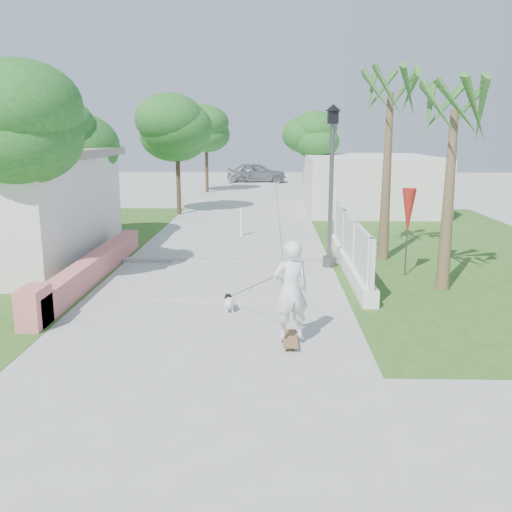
{
  "coord_description": "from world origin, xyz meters",
  "views": [
    {
      "loc": [
        1.25,
        -10.18,
        3.69
      ],
      "look_at": [
        0.94,
        1.78,
        1.1
      ],
      "focal_mm": 40.0,
      "sensor_mm": 36.0,
      "label": 1
    }
  ],
  "objects_px": {
    "street_lamp": "(331,180)",
    "bollard": "(241,222)",
    "skateboarder": "(258,288)",
    "patio_umbrella": "(408,212)",
    "parked_car": "(256,173)",
    "dog": "(229,302)"
  },
  "relations": [
    {
      "from": "street_lamp",
      "to": "patio_umbrella",
      "type": "height_order",
      "value": "street_lamp"
    },
    {
      "from": "patio_umbrella",
      "to": "bollard",
      "type": "bearing_deg",
      "value": 129.91
    },
    {
      "from": "patio_umbrella",
      "to": "street_lamp",
      "type": "bearing_deg",
      "value": 152.24
    },
    {
      "from": "bollard",
      "to": "parked_car",
      "type": "bearing_deg",
      "value": 90.12
    },
    {
      "from": "street_lamp",
      "to": "bollard",
      "type": "relative_size",
      "value": 4.07
    },
    {
      "from": "skateboarder",
      "to": "parked_car",
      "type": "bearing_deg",
      "value": -104.95
    },
    {
      "from": "patio_umbrella",
      "to": "dog",
      "type": "xyz_separation_m",
      "value": [
        -4.42,
        -3.19,
        -1.49
      ]
    },
    {
      "from": "bollard",
      "to": "patio_umbrella",
      "type": "distance_m",
      "value": 7.25
    },
    {
      "from": "skateboarder",
      "to": "dog",
      "type": "distance_m",
      "value": 1.36
    },
    {
      "from": "patio_umbrella",
      "to": "skateboarder",
      "type": "bearing_deg",
      "value": -131.77
    },
    {
      "from": "bollard",
      "to": "patio_umbrella",
      "type": "xyz_separation_m",
      "value": [
        4.6,
        -5.5,
        1.1
      ]
    },
    {
      "from": "patio_umbrella",
      "to": "skateboarder",
      "type": "distance_m",
      "value": 5.74
    },
    {
      "from": "patio_umbrella",
      "to": "parked_car",
      "type": "relative_size",
      "value": 0.52
    },
    {
      "from": "bollard",
      "to": "dog",
      "type": "bearing_deg",
      "value": -88.78
    },
    {
      "from": "dog",
      "to": "parked_car",
      "type": "xyz_separation_m",
      "value": [
        -0.23,
        31.93,
        0.56
      ]
    },
    {
      "from": "skateboarder",
      "to": "parked_car",
      "type": "relative_size",
      "value": 0.56
    },
    {
      "from": "street_lamp",
      "to": "parked_car",
      "type": "relative_size",
      "value": 1.0
    },
    {
      "from": "bollard",
      "to": "skateboarder",
      "type": "xyz_separation_m",
      "value": [
        0.83,
        -9.73,
        0.21
      ]
    },
    {
      "from": "street_lamp",
      "to": "parked_car",
      "type": "distance_m",
      "value": 27.93
    },
    {
      "from": "street_lamp",
      "to": "parked_car",
      "type": "height_order",
      "value": "street_lamp"
    },
    {
      "from": "street_lamp",
      "to": "bollard",
      "type": "xyz_separation_m",
      "value": [
        -2.7,
        4.5,
        -1.84
      ]
    },
    {
      "from": "street_lamp",
      "to": "skateboarder",
      "type": "relative_size",
      "value": 1.78
    }
  ]
}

